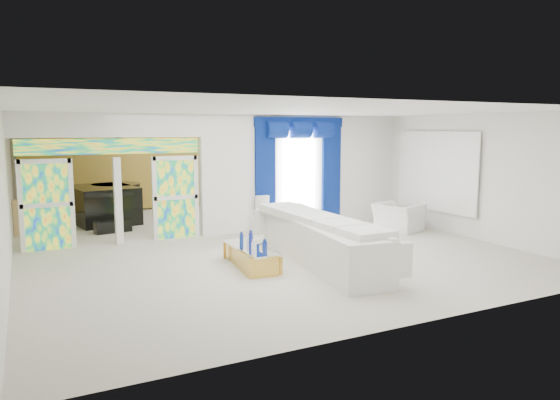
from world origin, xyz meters
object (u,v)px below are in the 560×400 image
coffee_table (251,257)px  armchair (398,217)px  grand_piano (103,204)px  white_sofa (319,242)px  console_table (273,224)px

coffee_table → armchair: (4.84, 1.56, 0.17)m
armchair → grand_piano: grand_piano is taller
white_sofa → coffee_table: (-1.35, 0.30, -0.23)m
coffee_table → grand_piano: (-1.87, 6.26, 0.33)m
grand_piano → coffee_table: bearing=-82.2°
console_table → white_sofa: bearing=-99.4°
console_table → armchair: size_ratio=1.00×
coffee_table → grand_piano: grand_piano is taller
armchair → grand_piano: bearing=36.7°
coffee_table → grand_piano: 6.54m
coffee_table → console_table: size_ratio=1.53×
white_sofa → grand_piano: (-3.22, 6.56, 0.10)m
white_sofa → coffee_table: white_sofa is taller
console_table → armchair: (2.96, -1.40, 0.17)m
white_sofa → coffee_table: bearing=174.3°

